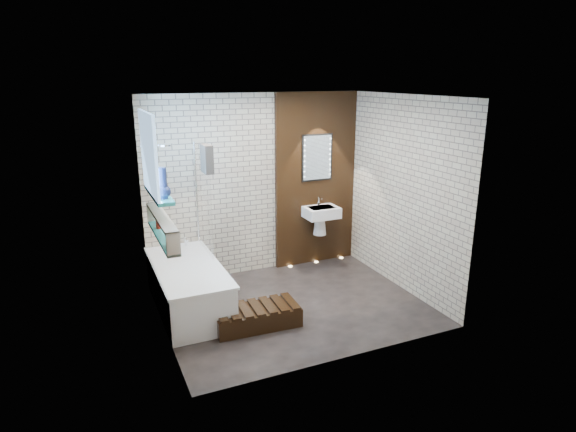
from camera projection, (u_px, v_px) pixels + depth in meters
name	position (u px, v px, depth m)	size (l,w,h in m)	color
ground	(293.00, 305.00, 6.18)	(3.20, 3.20, 0.00)	black
room_shell	(293.00, 207.00, 5.81)	(3.24, 3.20, 2.60)	tan
walnut_panel	(316.00, 180.00, 7.30)	(1.30, 0.06, 2.60)	black
clerestory_window	(151.00, 162.00, 5.34)	(0.18, 1.00, 0.94)	#7FADE0
display_niche	(162.00, 227.00, 5.38)	(0.14, 1.30, 0.26)	teal
bathtub	(188.00, 287.00, 6.02)	(0.79, 1.74, 0.70)	white
bath_screen	(204.00, 199.00, 6.26)	(0.01, 0.78, 1.40)	white
towel	(207.00, 159.00, 5.86)	(0.10, 0.26, 0.35)	#292520
shower_head	(165.00, 145.00, 5.95)	(0.18, 0.18, 0.02)	silver
washbasin	(321.00, 216.00, 7.27)	(0.50, 0.36, 0.58)	white
led_mirror	(317.00, 158.00, 7.16)	(0.50, 0.02, 0.70)	black
walnut_step	(257.00, 317.00, 5.65)	(0.99, 0.44, 0.22)	black
niche_bottles	(166.00, 235.00, 5.21)	(0.06, 0.78, 0.15)	#AD441A
sill_vases	(161.00, 186.00, 5.33)	(0.18, 0.51, 0.34)	#161F3D
floor_uplights	(316.00, 262.00, 7.60)	(0.96, 0.06, 0.01)	#FFD899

